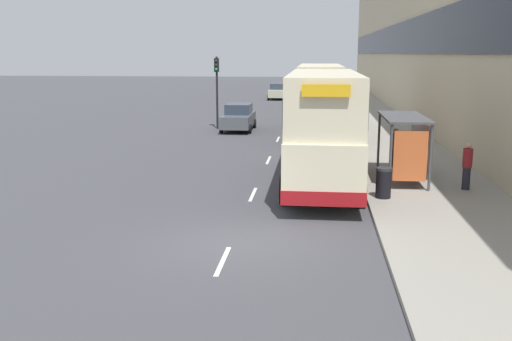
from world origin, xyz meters
TOP-DOWN VIEW (x-y plane):
  - ground_plane at (0.00, 0.00)m, footprint 220.00×220.00m
  - pavement at (6.50, 38.50)m, footprint 5.00×93.00m
  - terrace_facade at (10.49, 38.50)m, footprint 3.10×93.00m
  - lane_mark_0 at (0.00, -1.30)m, footprint 0.12×2.00m
  - lane_mark_1 at (0.00, 5.47)m, footprint 0.12×2.00m
  - lane_mark_2 at (0.00, 12.24)m, footprint 0.12×2.00m
  - lane_mark_3 at (0.00, 19.01)m, footprint 0.12×2.00m
  - lane_mark_4 at (0.00, 25.77)m, footprint 0.12×2.00m
  - bus_shelter at (5.77, 7.78)m, footprint 1.60×4.20m
  - double_decker_bus_near at (2.47, 7.41)m, footprint 2.85×10.35m
  - double_decker_bus_ahead at (2.41, 20.74)m, footprint 2.85×11.30m
  - car_0 at (-2.86, 22.72)m, footprint 2.03×4.46m
  - car_1 at (-2.07, 48.95)m, footprint 1.97×4.38m
  - car_2 at (1.89, 55.21)m, footprint 2.03×3.90m
  - pedestrian_at_shelter at (5.64, 10.38)m, footprint 0.34×0.34m
  - pedestrian_1 at (6.53, 8.93)m, footprint 0.32×0.32m
  - pedestrian_2 at (7.68, 6.49)m, footprint 0.34×0.34m
  - litter_bin at (4.55, 4.94)m, footprint 0.55×0.55m
  - traffic_light_far_kerb at (-4.40, 23.42)m, footprint 0.30×0.32m

SIDE VIEW (x-z plane):
  - ground_plane at x=0.00m, z-range 0.00..0.00m
  - lane_mark_0 at x=0.00m, z-range 0.00..0.01m
  - lane_mark_1 at x=0.00m, z-range 0.00..0.01m
  - lane_mark_2 at x=0.00m, z-range 0.00..0.01m
  - lane_mark_3 at x=0.00m, z-range 0.00..0.01m
  - lane_mark_4 at x=0.00m, z-range 0.00..0.01m
  - pavement at x=6.50m, z-range 0.00..0.14m
  - litter_bin at x=4.55m, z-range 0.14..1.19m
  - car_2 at x=1.89m, z-range 0.00..1.67m
  - car_1 at x=-2.07m, z-range -0.01..1.73m
  - car_0 at x=-2.86m, z-range -0.01..1.74m
  - pedestrian_1 at x=6.53m, z-range 0.16..1.78m
  - pedestrian_at_shelter at x=5.64m, z-range 0.16..1.88m
  - pedestrian_2 at x=7.68m, z-range 0.16..1.89m
  - bus_shelter at x=5.77m, z-range 0.64..3.12m
  - double_decker_bus_near at x=2.47m, z-range 0.13..4.43m
  - double_decker_bus_ahead at x=2.41m, z-range 0.14..4.44m
  - traffic_light_far_kerb at x=-4.40m, z-range 0.83..5.62m
  - terrace_facade at x=10.49m, z-range 0.00..13.79m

